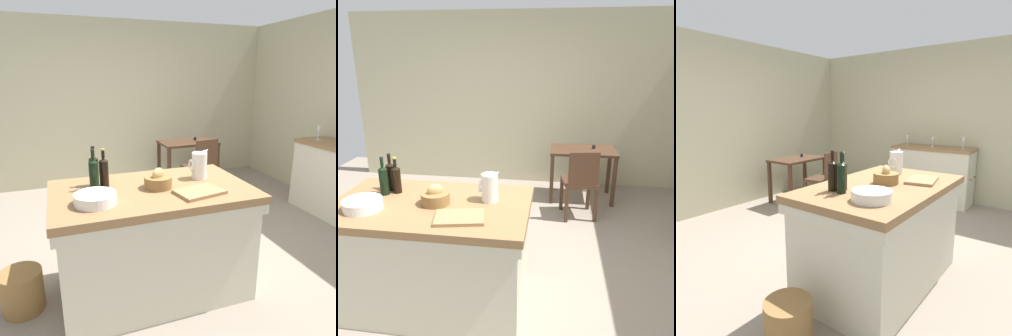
{
  "view_description": "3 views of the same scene",
  "coord_description": "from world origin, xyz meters",
  "views": [
    {
      "loc": [
        -1.05,
        -2.7,
        1.75
      ],
      "look_at": [
        0.03,
        0.32,
        0.82
      ],
      "focal_mm": 33.95,
      "sensor_mm": 36.0,
      "label": 1
    },
    {
      "loc": [
        0.56,
        -2.79,
        2.02
      ],
      "look_at": [
        0.09,
        0.44,
        0.92
      ],
      "focal_mm": 36.97,
      "sensor_mm": 36.0,
      "label": 2
    },
    {
      "loc": [
        -2.54,
        -1.68,
        1.53
      ],
      "look_at": [
        0.31,
        0.48,
        0.83
      ],
      "focal_mm": 31.76,
      "sensor_mm": 36.0,
      "label": 3
    }
  ],
  "objects": [
    {
      "name": "ground_plane",
      "position": [
        0.0,
        0.0,
        0.0
      ],
      "size": [
        6.76,
        6.76,
        0.0
      ],
      "primitive_type": "plane",
      "color": "gray"
    },
    {
      "name": "wooden_chair",
      "position": [
        0.89,
        1.3,
        0.49
      ],
      "size": [
        0.46,
        0.46,
        0.9
      ],
      "color": "#472D1E",
      "rests_on": "ground"
    },
    {
      "name": "wine_glass_left",
      "position": [
        2.21,
        0.09,
        1.05
      ],
      "size": [
        0.07,
        0.07,
        0.17
      ],
      "color": "white",
      "rests_on": "side_cabinet"
    },
    {
      "name": "island_table",
      "position": [
        -0.38,
        -0.45,
        0.49
      ],
      "size": [
        1.55,
        0.93,
        0.91
      ],
      "color": "olive",
      "rests_on": "ground"
    },
    {
      "name": "wine_glass_far_left",
      "position": [
        2.28,
        -0.37,
        1.06
      ],
      "size": [
        0.07,
        0.07,
        0.19
      ],
      "color": "white",
      "rests_on": "side_cabinet"
    },
    {
      "name": "pitcher",
      "position": [
        0.07,
        -0.34,
        1.02
      ],
      "size": [
        0.17,
        0.13,
        0.27
      ],
      "color": "white",
      "rests_on": "island_table"
    },
    {
      "name": "wine_bottle_dark",
      "position": [
        -0.72,
        -0.29,
        1.03
      ],
      "size": [
        0.07,
        0.07,
        0.3
      ],
      "color": "black",
      "rests_on": "island_table"
    },
    {
      "name": "bread_basket",
      "position": [
        -0.33,
        -0.46,
        0.96
      ],
      "size": [
        0.22,
        0.22,
        0.16
      ],
      "color": "olive",
      "rests_on": "island_table"
    },
    {
      "name": "wicker_hamper",
      "position": [
        -1.4,
        -0.36,
        0.16
      ],
      "size": [
        0.32,
        0.32,
        0.32
      ],
      "primitive_type": "cylinder",
      "color": "olive",
      "rests_on": "ground"
    },
    {
      "name": "wine_glass_middle",
      "position": [
        2.23,
        0.55,
        1.06
      ],
      "size": [
        0.07,
        0.07,
        0.18
      ],
      "color": "white",
      "rests_on": "side_cabinet"
    },
    {
      "name": "wall_back",
      "position": [
        0.0,
        2.6,
        1.3
      ],
      "size": [
        5.32,
        0.12,
        2.6
      ],
      "primitive_type": "cube",
      "color": "#B7B28E",
      "rests_on": "ground"
    },
    {
      "name": "wash_bowl",
      "position": [
        -0.84,
        -0.63,
        0.94
      ],
      "size": [
        0.29,
        0.29,
        0.08
      ],
      "primitive_type": "cylinder",
      "color": "white",
      "rests_on": "island_table"
    },
    {
      "name": "cutting_board",
      "position": [
        -0.08,
        -0.68,
        0.92
      ],
      "size": [
        0.39,
        0.3,
        0.02
      ],
      "primitive_type": "cube",
      "rotation": [
        0.0,
        0.0,
        0.2
      ],
      "color": "#99754C",
      "rests_on": "island_table"
    },
    {
      "name": "side_cabinet",
      "position": [
        2.26,
        0.09,
        0.47
      ],
      "size": [
        0.52,
        1.32,
        0.93
      ],
      "color": "olive",
      "rests_on": "ground"
    },
    {
      "name": "wall_right",
      "position": [
        2.6,
        0.0,
        1.3
      ],
      "size": [
        0.12,
        5.2,
        2.6
      ],
      "primitive_type": "cube",
      "color": "#B7B28E",
      "rests_on": "ground"
    },
    {
      "name": "wine_bottle_amber",
      "position": [
        -0.79,
        -0.24,
        1.04
      ],
      "size": [
        0.07,
        0.07,
        0.32
      ],
      "color": "black",
      "rests_on": "island_table"
    },
    {
      "name": "wine_bottle_green",
      "position": [
        -0.8,
        -0.34,
        1.04
      ],
      "size": [
        0.07,
        0.07,
        0.32
      ],
      "color": "black",
      "rests_on": "island_table"
    },
    {
      "name": "writing_desk",
      "position": [
        0.95,
        1.95,
        0.61
      ],
      "size": [
        0.91,
        0.57,
        0.78
      ],
      "color": "#472D1E",
      "rests_on": "ground"
    }
  ]
}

